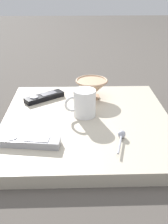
{
  "coord_description": "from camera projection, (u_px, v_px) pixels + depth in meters",
  "views": [
    {
      "loc": [
        -0.04,
        -0.84,
        0.49
      ],
      "look_at": [
        -0.01,
        0.01,
        0.06
      ],
      "focal_mm": 43.78,
      "sensor_mm": 36.0,
      "label": 1
    }
  ],
  "objects": [
    {
      "name": "coffee_mug",
      "position": [
        84.0,
        103.0,
        0.96
      ],
      "size": [
        0.11,
        0.08,
        0.1
      ],
      "color": "white",
      "rests_on": "table"
    },
    {
      "name": "ground_plane",
      "position": [
        87.0,
        129.0,
        0.98
      ],
      "size": [
        6.0,
        6.0,
        0.0
      ],
      "primitive_type": "plane",
      "color": "#47423D"
    },
    {
      "name": "teaspoon",
      "position": [
        121.0,
        136.0,
        0.83
      ],
      "size": [
        0.04,
        0.11,
        0.02
      ],
      "color": "#A3A5B2",
      "rests_on": "table"
    },
    {
      "name": "table",
      "position": [
        87.0,
        124.0,
        0.97
      ],
      "size": [
        0.59,
        0.61,
        0.04
      ],
      "color": "#B7AD99",
      "rests_on": "ground"
    },
    {
      "name": "tv_remote_far",
      "position": [
        29.0,
        141.0,
        0.8
      ],
      "size": [
        0.19,
        0.07,
        0.03
      ],
      "color": "#9E9EA3",
      "rests_on": "table"
    },
    {
      "name": "tv_remote_near",
      "position": [
        44.0,
        97.0,
        1.1
      ],
      "size": [
        0.16,
        0.13,
        0.02
      ],
      "color": "black",
      "rests_on": "table"
    },
    {
      "name": "cereal_bowl",
      "position": [
        92.0,
        88.0,
        1.1
      ],
      "size": [
        0.13,
        0.13,
        0.08
      ],
      "color": "tan",
      "rests_on": "table"
    }
  ]
}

